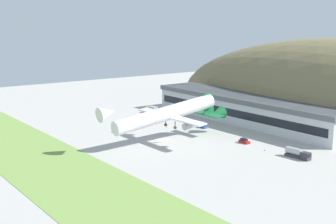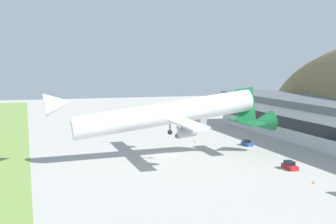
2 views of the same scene
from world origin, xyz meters
name	(u,v)px [view 1 (image 1 of 2)]	position (x,y,z in m)	size (l,w,h in m)	color
ground_plane	(162,139)	(0.00, 0.00, 0.00)	(347.11, 347.11, 0.00)	#ADAAA3
grass_strip_foreground	(42,161)	(0.00, -45.35, 0.04)	(312.40, 29.31, 0.08)	#759947
terminal_building	(246,107)	(-3.01, 46.55, 6.39)	(98.49, 19.56, 11.27)	silver
cargo_airplane	(168,114)	(4.13, -0.28, 10.06)	(35.67, 54.08, 11.66)	silver
service_car_0	(244,141)	(21.73, 20.15, 0.69)	(4.42, 2.02, 1.67)	#B21E1E
service_car_1	(202,126)	(-5.36, 23.98, 0.59)	(4.10, 1.65, 1.44)	#264C99
fuel_truck	(297,154)	(44.70, 20.24, 1.44)	(8.67, 2.73, 3.05)	#333338
box_truck	(152,110)	(-43.03, 25.19, 1.56)	(6.91, 2.35, 3.28)	gold
traffic_cone_0	(265,150)	(33.03, 18.15, 0.28)	(0.52, 0.52, 0.58)	orange
traffic_cone_1	(167,127)	(-13.98, 12.56, 0.28)	(0.52, 0.52, 0.58)	orange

